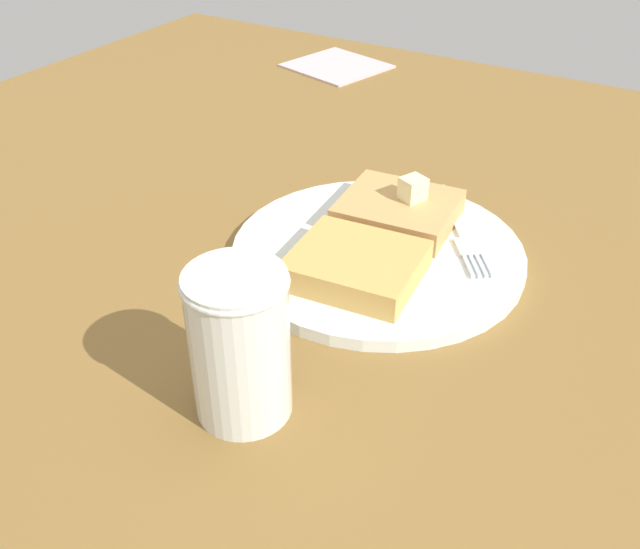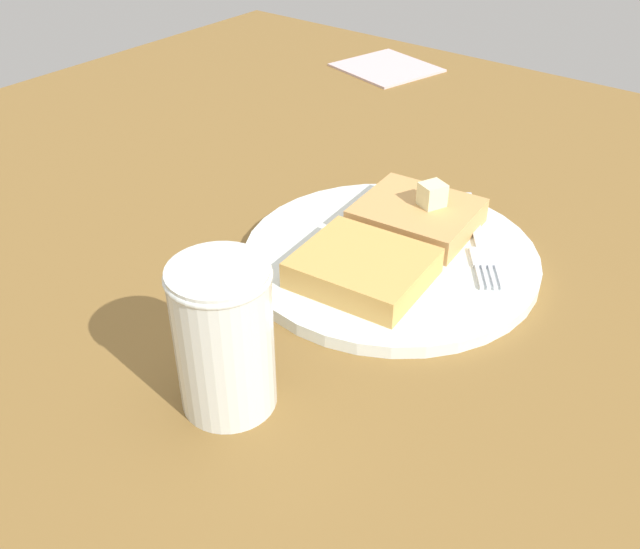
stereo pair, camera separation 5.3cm
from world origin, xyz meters
TOP-DOWN VIEW (x-y plane):
  - table_surface at (0.00, 0.00)cm, footprint 112.28×112.28cm
  - plate at (-0.69, 9.97)cm, footprint 25.52×25.52cm
  - toast_slice_left at (-5.62, 9.47)cm, footprint 10.01×10.96cm
  - toast_slice_middle at (4.23, 10.48)cm, footprint 10.01×10.96cm
  - butter_pat_primary at (-6.38, 10.42)cm, footprint 2.68×2.57cm
  - fork at (-6.50, 15.48)cm, footprint 13.83×10.50cm
  - syrup_jar at (20.08, 10.74)cm, footprint 6.64×6.64cm
  - napkin at (-43.46, -18.88)cm, footprint 14.87×15.29cm

SIDE VIEW (x-z plane):
  - table_surface at x=0.00cm, z-range 0.00..2.69cm
  - napkin at x=-43.46cm, z-range 2.69..2.99cm
  - plate at x=-0.69cm, z-range 2.75..3.85cm
  - fork at x=-6.50cm, z-range 3.79..4.15cm
  - toast_slice_left at x=-5.62cm, z-range 3.79..6.07cm
  - toast_slice_middle at x=4.23cm, z-range 3.79..6.07cm
  - butter_pat_primary at x=-6.38cm, z-range 6.07..8.17cm
  - syrup_jar at x=20.08cm, z-range 2.44..13.12cm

